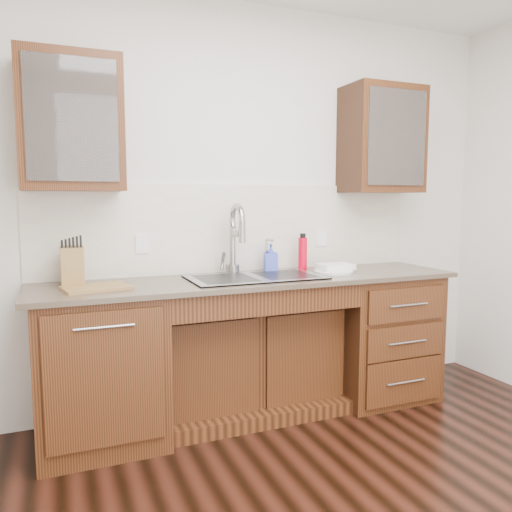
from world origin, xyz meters
name	(u,v)px	position (x,y,z in m)	size (l,w,h in m)	color
wall_back	(234,207)	(0.00, 1.80, 1.35)	(4.00, 0.10, 2.70)	silver
base_cabinet_left	(101,368)	(-0.95, 1.44, 0.44)	(0.70, 0.62, 0.88)	#593014
base_cabinet_center	(249,358)	(0.00, 1.53, 0.35)	(1.20, 0.44, 0.70)	#593014
base_cabinet_right	(376,334)	(0.95, 1.44, 0.44)	(0.70, 0.62, 0.88)	#593014
countertop	(255,280)	(0.00, 1.43, 0.90)	(2.70, 0.65, 0.03)	#84705B
backsplash	(237,228)	(0.00, 1.74, 1.21)	(2.70, 0.02, 0.59)	beige
sink	(255,291)	(0.00, 1.41, 0.83)	(0.84, 0.46, 0.19)	#9E9EA5
faucet	(233,244)	(-0.07, 1.64, 1.11)	(0.04, 0.04, 0.40)	#999993
filter_tap	(267,254)	(0.18, 1.65, 1.03)	(0.02, 0.02, 0.24)	#999993
upper_cabinet_left	(71,124)	(-1.05, 1.58, 1.83)	(0.55, 0.34, 0.75)	#593014
upper_cabinet_right	(381,140)	(1.05, 1.58, 1.83)	(0.55, 0.34, 0.75)	#593014
outlet_left	(142,244)	(-0.65, 1.73, 1.12)	(0.08, 0.01, 0.12)	white
outlet_right	(321,238)	(0.65, 1.73, 1.12)	(0.08, 0.01, 0.12)	white
soap_bottle	(271,258)	(0.20, 1.62, 1.01)	(0.09, 0.09, 0.19)	#3D4EC4
water_bottle	(303,254)	(0.44, 1.61, 1.02)	(0.06, 0.06, 0.23)	red
plate	(333,272)	(0.57, 1.42, 0.92)	(0.26, 0.26, 0.01)	silver
dish_towel	(335,267)	(0.61, 1.47, 0.94)	(0.23, 0.17, 0.04)	silver
knife_block	(72,266)	(-1.08, 1.55, 1.02)	(0.12, 0.20, 0.22)	brown
cutting_board	(96,288)	(-0.96, 1.38, 0.92)	(0.35, 0.24, 0.02)	olive
cup_left_a	(61,134)	(-1.10, 1.58, 1.77)	(0.11, 0.11, 0.09)	white
cup_left_b	(97,135)	(-0.91, 1.58, 1.77)	(0.10, 0.10, 0.09)	white
cup_right_a	(371,147)	(0.96, 1.58, 1.77)	(0.12, 0.12, 0.10)	white
cup_right_b	(389,149)	(1.12, 1.58, 1.77)	(0.09, 0.09, 0.09)	white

